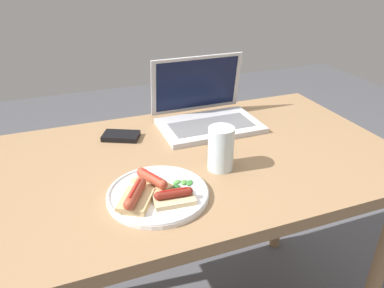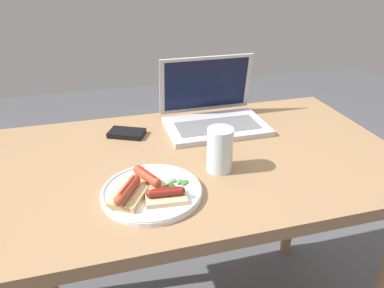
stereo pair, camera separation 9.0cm
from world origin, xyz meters
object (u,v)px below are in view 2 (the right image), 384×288
Objects in this scene: plate at (152,192)px; drinking_glass at (220,150)px; laptop at (213,114)px; external_drive at (127,133)px.

plate is 2.04× the size of drinking_glass.
laptop is 2.52× the size of external_drive.
drinking_glass is (-0.08, -0.30, 0.02)m from laptop.
external_drive is at bearing -178.89° from laptop.
laptop reaches higher than drinking_glass.
laptop is at bearing 52.30° from plate.
plate is 0.36m from external_drive.
laptop reaches higher than plate.
laptop is at bearing 27.14° from external_drive.
plate is (-0.29, -0.37, -0.03)m from laptop.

